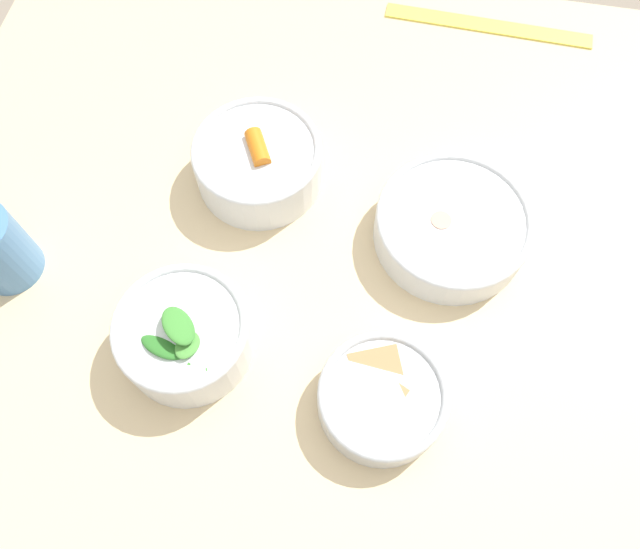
# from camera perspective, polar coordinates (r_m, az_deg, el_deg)

# --- Properties ---
(ground_plane) EXTENTS (10.00, 10.00, 0.00)m
(ground_plane) POSITION_cam_1_polar(r_m,az_deg,el_deg) (1.51, 1.51, -11.46)
(ground_plane) COLOR gray
(dining_table) EXTENTS (1.18, 1.01, 0.76)m
(dining_table) POSITION_cam_1_polar(r_m,az_deg,el_deg) (0.88, 2.53, -1.49)
(dining_table) COLOR beige
(dining_table) RESTS_ON ground_plane
(bowl_carrots) EXTENTS (0.17, 0.17, 0.08)m
(bowl_carrots) POSITION_cam_1_polar(r_m,az_deg,el_deg) (0.82, -5.67, 10.26)
(bowl_carrots) COLOR silver
(bowl_carrots) RESTS_ON dining_table
(bowl_greens) EXTENTS (0.15, 0.15, 0.09)m
(bowl_greens) POSITION_cam_1_polar(r_m,az_deg,el_deg) (0.72, -12.26, -5.43)
(bowl_greens) COLOR silver
(bowl_greens) RESTS_ON dining_table
(bowl_beans_hotdog) EXTENTS (0.19, 0.19, 0.05)m
(bowl_beans_hotdog) POSITION_cam_1_polar(r_m,az_deg,el_deg) (0.80, 11.98, 4.24)
(bowl_beans_hotdog) COLOR silver
(bowl_beans_hotdog) RESTS_ON dining_table
(bowl_cookies) EXTENTS (0.14, 0.14, 0.05)m
(bowl_cookies) POSITION_cam_1_polar(r_m,az_deg,el_deg) (0.70, 5.67, -11.16)
(bowl_cookies) COLOR silver
(bowl_cookies) RESTS_ON dining_table
(ruler) EXTENTS (0.31, 0.04, 0.00)m
(ruler) POSITION_cam_1_polar(r_m,az_deg,el_deg) (1.06, 15.10, 21.11)
(ruler) COLOR #EADB4C
(ruler) RESTS_ON dining_table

